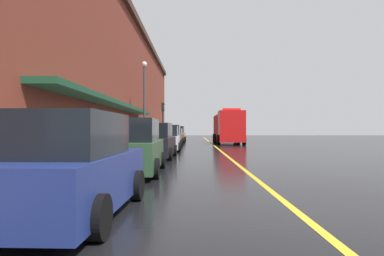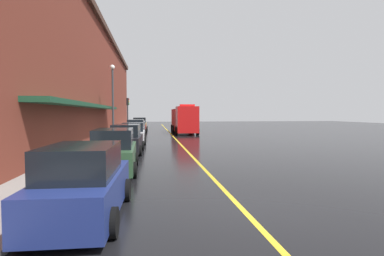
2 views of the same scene
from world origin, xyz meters
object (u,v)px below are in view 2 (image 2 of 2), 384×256
object	(u,v)px
parked_car_0	(84,184)
parked_car_1	(114,152)
traffic_light_near	(128,108)
parked_car_6	(140,125)
parked_car_5	(138,128)
parking_meter_0	(114,132)
fire_truck	(184,120)
parked_car_4	(136,130)
parking_meter_1	(129,124)
street_lamp_left	(113,94)
parking_meter_2	(129,124)
parked_car_3	(133,134)
parked_car_2	(127,140)
parking_meter_3	(123,127)

from	to	relation	value
parked_car_0	parked_car_1	size ratio (longest dim) A/B	0.92
traffic_light_near	parked_car_6	bearing A→B (deg)	75.19
parked_car_5	parking_meter_0	distance (m)	12.22
fire_truck	parked_car_4	bearing A→B (deg)	-41.40
traffic_light_near	parked_car_1	bearing A→B (deg)	-86.96
parked_car_1	parking_meter_1	distance (m)	28.59
parked_car_1	street_lamp_left	distance (m)	16.17
parked_car_1	parking_meter_2	xyz separation A→B (m)	(-1.38, 27.31, 0.19)
parked_car_3	parked_car_4	size ratio (longest dim) A/B	0.90
parked_car_0	parked_car_1	xyz separation A→B (m)	(0.05, 5.69, 0.03)
street_lamp_left	traffic_light_near	size ratio (longest dim) A/B	1.61
parked_car_4	parking_meter_0	bearing A→B (deg)	166.68
parked_car_6	street_lamp_left	xyz separation A→B (m)	(-1.98, -14.21, 3.51)
parking_meter_0	traffic_light_near	bearing A→B (deg)	89.74
parked_car_2	parked_car_5	xyz separation A→B (m)	(-0.01, 17.56, -0.09)
parking_meter_1	traffic_light_near	size ratio (longest dim) A/B	0.31
parking_meter_1	parking_meter_2	bearing A→B (deg)	-90.00
parked_car_4	fire_truck	xyz separation A→B (m)	(5.63, 6.48, 0.81)
parked_car_0	street_lamp_left	bearing A→B (deg)	6.85
parked_car_4	parked_car_5	bearing A→B (deg)	0.41
parking_meter_0	parking_meter_2	xyz separation A→B (m)	(0.00, 15.88, 0.00)
parked_car_1	parked_car_5	world-z (taller)	parked_car_1
parked_car_4	traffic_light_near	bearing A→B (deg)	10.60
parked_car_5	street_lamp_left	xyz separation A→B (m)	(-2.01, -7.92, 3.63)
parking_meter_2	parking_meter_1	bearing A→B (deg)	90.00
parked_car_0	parking_meter_0	distance (m)	17.18
parking_meter_1	street_lamp_left	bearing A→B (deg)	-92.66
parked_car_3	parking_meter_3	xyz separation A→B (m)	(-1.49, 6.74, 0.23)
parked_car_3	parked_car_5	size ratio (longest dim) A/B	0.98
parked_car_3	parked_car_4	world-z (taller)	parked_car_4
parking_meter_0	parking_meter_1	distance (m)	17.13
parked_car_1	traffic_light_near	size ratio (longest dim) A/B	1.07
parked_car_1	parking_meter_3	size ratio (longest dim) A/B	3.46
parked_car_0	parked_car_5	world-z (taller)	parked_car_0
parked_car_3	fire_truck	bearing A→B (deg)	-25.81
parked_car_0	parked_car_3	bearing A→B (deg)	1.18
parked_car_4	parking_meter_2	world-z (taller)	parked_car_4
fire_truck	parking_meter_1	world-z (taller)	fire_truck
parked_car_0	parked_car_1	bearing A→B (deg)	1.19
parked_car_6	traffic_light_near	bearing A→B (deg)	165.71
parked_car_5	parking_meter_1	world-z (taller)	parked_car_5
parked_car_3	parking_meter_0	bearing A→B (deg)	106.87
traffic_light_near	parked_car_4	bearing A→B (deg)	-79.60
parked_car_6	fire_truck	distance (m)	8.29
parking_meter_2	fire_truck	bearing A→B (deg)	-25.87
parking_meter_0	parked_car_3	bearing A→B (deg)	17.71
parking_meter_0	traffic_light_near	xyz separation A→B (m)	(0.06, 13.46, 2.10)
parked_car_3	parking_meter_1	size ratio (longest dim) A/B	3.27
traffic_light_near	parked_car_0	bearing A→B (deg)	-87.62
parked_car_4	parking_meter_3	distance (m)	1.91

